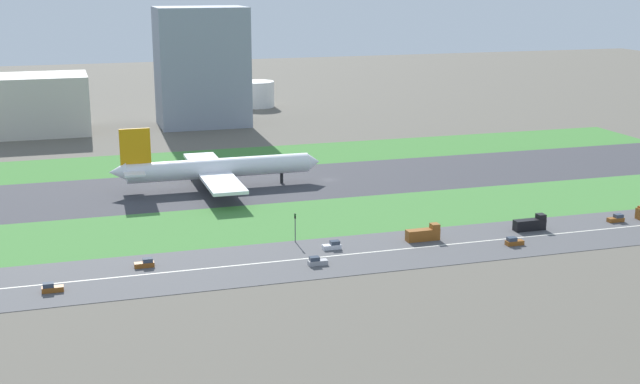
# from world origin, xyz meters

# --- Properties ---
(ground_plane) EXTENTS (800.00, 800.00, 0.00)m
(ground_plane) POSITION_xyz_m (0.00, 0.00, 0.00)
(ground_plane) COLOR #5B564C
(runway) EXTENTS (280.00, 46.00, 0.10)m
(runway) POSITION_xyz_m (0.00, 0.00, 0.05)
(runway) COLOR #38383D
(runway) RESTS_ON ground_plane
(grass_median_north) EXTENTS (280.00, 36.00, 0.10)m
(grass_median_north) POSITION_xyz_m (0.00, 41.00, 0.05)
(grass_median_north) COLOR #3D7A33
(grass_median_north) RESTS_ON ground_plane
(grass_median_south) EXTENTS (280.00, 36.00, 0.10)m
(grass_median_south) POSITION_xyz_m (0.00, -41.00, 0.05)
(grass_median_south) COLOR #427F38
(grass_median_south) RESTS_ON ground_plane
(highway) EXTENTS (280.00, 28.00, 0.10)m
(highway) POSITION_xyz_m (0.00, -73.00, 0.05)
(highway) COLOR #4C4C4F
(highway) RESTS_ON ground_plane
(highway_centerline) EXTENTS (266.00, 0.50, 0.01)m
(highway_centerline) POSITION_xyz_m (0.00, -73.00, 0.11)
(highway_centerline) COLOR silver
(highway_centerline) RESTS_ON highway
(airliner) EXTENTS (65.00, 56.00, 19.70)m
(airliner) POSITION_xyz_m (-36.63, 0.00, 6.23)
(airliner) COLOR white
(airliner) RESTS_ON runway
(car_2) EXTENTS (4.40, 1.80, 2.00)m
(car_2) POSITION_xyz_m (22.44, -78.00, 0.92)
(car_2) COLOR brown
(car_2) RESTS_ON highway
(truck_0) EXTENTS (8.40, 2.50, 4.00)m
(truck_0) POSITION_xyz_m (3.09, -68.00, 1.67)
(truck_0) COLOR brown
(truck_0) RESTS_ON highway
(truck_2) EXTENTS (8.40, 2.50, 4.00)m
(truck_2) POSITION_xyz_m (32.83, -68.00, 1.67)
(truck_2) COLOR black
(truck_2) RESTS_ON highway
(car_3) EXTENTS (4.40, 1.80, 2.00)m
(car_3) POSITION_xyz_m (58.66, -68.00, 0.92)
(car_3) COLOR brown
(car_3) RESTS_ON highway
(car_6) EXTENTS (4.40, 1.80, 2.00)m
(car_6) POSITION_xyz_m (-27.51, -78.00, 0.92)
(car_6) COLOR #99999E
(car_6) RESTS_ON highway
(car_1) EXTENTS (4.40, 1.80, 2.00)m
(car_1) POSITION_xyz_m (-20.55, -68.00, 0.92)
(car_1) COLOR silver
(car_1) RESTS_ON highway
(car_0) EXTENTS (4.40, 1.80, 2.00)m
(car_0) POSITION_xyz_m (-84.88, -78.00, 0.92)
(car_0) COLOR brown
(car_0) RESTS_ON highway
(car_4) EXTENTS (4.40, 1.80, 2.00)m
(car_4) POSITION_xyz_m (-64.74, -68.00, 0.92)
(car_4) COLOR brown
(car_4) RESTS_ON highway
(traffic_light) EXTENTS (0.36, 0.50, 7.20)m
(traffic_light) POSITION_xyz_m (-27.57, -60.01, 4.29)
(traffic_light) COLOR #4C4C51
(traffic_light) RESTS_ON highway
(terminal_building) EXTENTS (42.84, 30.13, 24.06)m
(terminal_building) POSITION_xyz_m (-90.00, 114.00, 12.03)
(terminal_building) COLOR beige
(terminal_building) RESTS_ON ground_plane
(hangar_building) EXTENTS (37.99, 26.53, 50.51)m
(hangar_building) POSITION_xyz_m (-20.68, 114.00, 25.25)
(hangar_building) COLOR gray
(hangar_building) RESTS_ON ground_plane
(fuel_tank_west) EXTENTS (17.16, 17.16, 12.58)m
(fuel_tank_west) POSITION_xyz_m (13.50, 159.00, 6.29)
(fuel_tank_west) COLOR silver
(fuel_tank_west) RESTS_ON ground_plane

